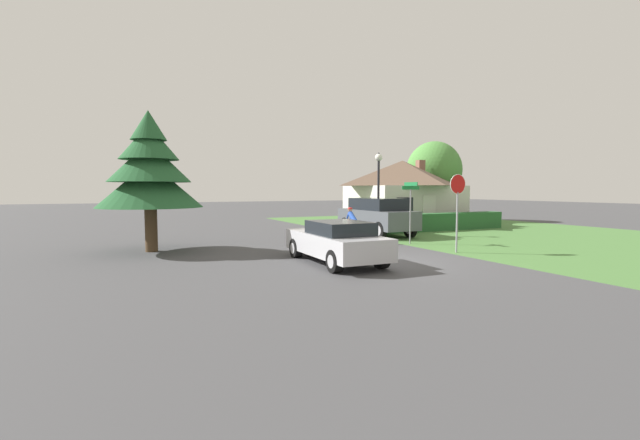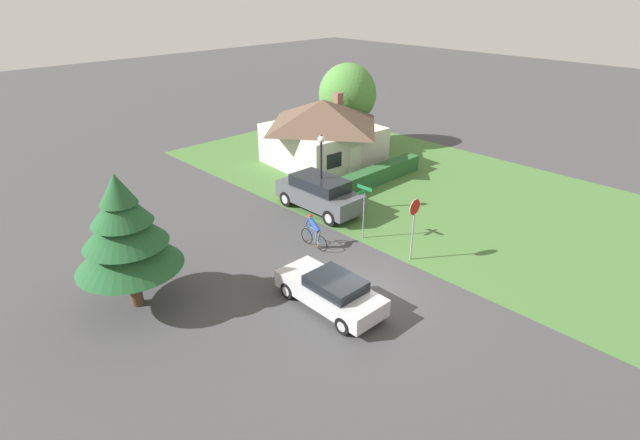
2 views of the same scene
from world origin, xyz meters
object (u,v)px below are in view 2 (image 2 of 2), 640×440
Objects in this scene: cottage_house at (323,131)px; street_name_sign at (364,203)px; street_lamp at (321,158)px; parked_suv_right at (319,193)px; conifer_tall_near at (125,233)px; deciduous_tree_right at (348,94)px; cyclist at (314,232)px; sedan_left_lane at (331,291)px; stop_sign at (414,217)px.

street_name_sign is at bearing -118.90° from cottage_house.
parked_suv_right is at bearing 90.19° from street_lamp.
deciduous_tree_right is (20.71, 8.40, 0.73)m from conifer_tall_near.
street_name_sign is 0.45× the size of deciduous_tree_right.
cottage_house is 2.79× the size of street_name_sign.
sedan_left_lane is at bearing 144.89° from cyclist.
stop_sign is 0.69× the size of street_lamp.
deciduous_tree_right is (15.51, 13.69, 3.13)m from sedan_left_lane.
stop_sign is at bearing -112.14° from cottage_house.
street_name_sign is (2.29, -0.99, 1.10)m from cyclist.
street_name_sign is (0.03, 2.85, -0.23)m from stop_sign.
cyclist is 0.60× the size of stop_sign.
cyclist is at bearing -60.65° from stop_sign.
cyclist is 0.35× the size of parked_suv_right.
parked_suv_right is 12.33m from deciduous_tree_right.
cottage_house reaches higher than sedan_left_lane.
conifer_tall_near is (-8.01, 1.43, 2.33)m from cyclist.
parked_suv_right is at bearing -40.49° from sedan_left_lane.
stop_sign is 1.09× the size of street_name_sign.
street_name_sign is (-0.70, -3.74, 0.85)m from parked_suv_right.
cyclist is at bearing 156.58° from street_name_sign.
parked_suv_right is 3.90m from street_name_sign.
cottage_house is at bearing 21.96° from conifer_tall_near.
sedan_left_lane is at bearing -45.51° from conifer_tall_near.
cottage_house is 13.46m from stop_sign.
stop_sign reaches higher than parked_suv_right.
sedan_left_lane is at bearing -0.88° from stop_sign.
cottage_house reaches higher than street_lamp.
deciduous_tree_right is at bearing 22.07° from conifer_tall_near.
cottage_house is at bearing -45.47° from cyclist.
conifer_tall_near reaches higher than cyclist.
deciduous_tree_right is (12.69, 9.82, 3.06)m from cyclist.
conifer_tall_near is (-10.31, 2.42, 1.23)m from street_name_sign.
sedan_left_lane is 7.79m from conifer_tall_near.
sedan_left_lane is 8.81m from parked_suv_right.
deciduous_tree_right is at bearing -53.58° from parked_suv_right.
conifer_tall_near reaches higher than street_name_sign.
conifer_tall_near is at bearing 97.16° from parked_suv_right.
street_name_sign reaches higher than sedan_left_lane.
deciduous_tree_right is (9.70, 7.07, 2.81)m from parked_suv_right.
stop_sign is at bearing -148.54° from cyclist.
stop_sign reaches higher than sedan_left_lane.
stop_sign is at bearing -96.49° from street_lamp.
street_name_sign reaches higher than cyclist.
street_lamp is at bearing 78.93° from street_name_sign.
cyclist is 4.65m from stop_sign.
sedan_left_lane is 4.78m from cyclist.
cyclist is at bearing -35.26° from sedan_left_lane.
cottage_house is at bearing -157.48° from deciduous_tree_right.
street_lamp is (5.81, 6.47, 2.33)m from sedan_left_lane.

